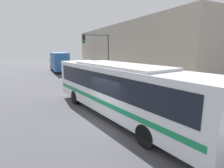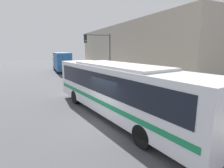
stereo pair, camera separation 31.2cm
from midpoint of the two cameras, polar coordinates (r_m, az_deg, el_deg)
The scene contains 10 objects.
ground_plane at distance 9.80m, azimuth -1.58°, elevation -12.93°, with size 120.00×120.00×0.00m, color #47474C.
sidewalk at distance 30.10m, azimuth -5.32°, elevation 3.81°, with size 3.34×70.00×0.17m.
building_facade at distance 28.54m, azimuth 5.97°, elevation 10.71°, with size 6.00×30.95×7.44m.
city_bus at distance 10.30m, azimuth 2.59°, elevation -0.89°, with size 4.55×12.48×3.19m.
delivery_truck at distance 32.59m, azimuth -15.90°, elevation 7.07°, with size 2.37×8.12×3.39m.
fire_hydrant at distance 15.81m, azimuth 9.17°, elevation -1.62°, with size 0.25×0.34×0.70m.
traffic_light_pole at distance 21.03m, azimuth -3.05°, elevation 11.24°, with size 3.28×0.35×5.59m.
parking_meter at distance 17.73m, azimuth 4.95°, elevation 1.85°, with size 0.14×0.14×1.39m.
pedestrian_near_corner at distance 19.43m, azimuth 5.93°, elevation 2.53°, with size 0.34×0.34×1.75m.
pedestrian_mid_block at distance 19.24m, azimuth 5.82°, elevation 2.37°, with size 0.34×0.34×1.70m.
Camera 2 is at (-3.26, -8.32, 4.04)m, focal length 28.00 mm.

